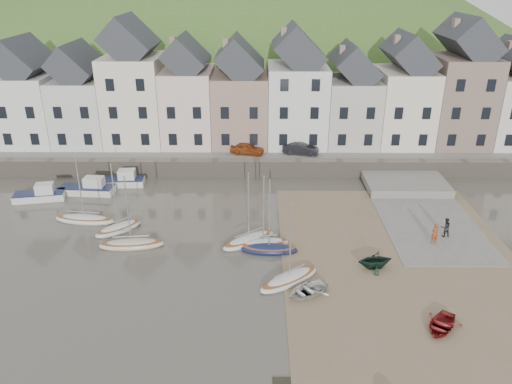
{
  "coord_description": "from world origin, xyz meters",
  "views": [
    {
      "loc": [
        0.25,
        -32.72,
        20.19
      ],
      "look_at": [
        0.0,
        6.0,
        3.0
      ],
      "focal_mm": 35.19,
      "sensor_mm": 36.0,
      "label": 1
    }
  ],
  "objects_px": {
    "rowboat_green": "(375,260)",
    "rowboat_red": "(441,325)",
    "sailboat_0": "(85,219)",
    "rowboat_white": "(307,290)",
    "person_dark": "(446,227)",
    "person_red": "(435,233)",
    "car_left": "(247,149)",
    "car_right": "(301,149)"
  },
  "relations": [
    {
      "from": "car_right",
      "to": "person_red",
      "type": "bearing_deg",
      "value": -138.13
    },
    {
      "from": "sailboat_0",
      "to": "rowboat_red",
      "type": "height_order",
      "value": "sailboat_0"
    },
    {
      "from": "rowboat_white",
      "to": "car_left",
      "type": "height_order",
      "value": "car_left"
    },
    {
      "from": "sailboat_0",
      "to": "person_dark",
      "type": "distance_m",
      "value": 30.63
    },
    {
      "from": "sailboat_0",
      "to": "rowboat_green",
      "type": "xyz_separation_m",
      "value": [
        23.78,
        -7.34,
        0.48
      ]
    },
    {
      "from": "person_red",
      "to": "rowboat_white",
      "type": "bearing_deg",
      "value": 15.6
    },
    {
      "from": "rowboat_green",
      "to": "person_dark",
      "type": "height_order",
      "value": "person_dark"
    },
    {
      "from": "sailboat_0",
      "to": "rowboat_green",
      "type": "height_order",
      "value": "sailboat_0"
    },
    {
      "from": "rowboat_white",
      "to": "person_dark",
      "type": "height_order",
      "value": "person_dark"
    },
    {
      "from": "person_red",
      "to": "sailboat_0",
      "type": "bearing_deg",
      "value": -24.6
    },
    {
      "from": "person_red",
      "to": "rowboat_green",
      "type": "bearing_deg",
      "value": 16.14
    },
    {
      "from": "person_dark",
      "to": "rowboat_white",
      "type": "bearing_deg",
      "value": 28.71
    },
    {
      "from": "rowboat_white",
      "to": "sailboat_0",
      "type": "bearing_deg",
      "value": -154.66
    },
    {
      "from": "person_red",
      "to": "car_right",
      "type": "bearing_deg",
      "value": -78.3
    },
    {
      "from": "rowboat_green",
      "to": "rowboat_red",
      "type": "distance_m",
      "value": 7.36
    },
    {
      "from": "rowboat_red",
      "to": "car_left",
      "type": "distance_m",
      "value": 30.23
    },
    {
      "from": "rowboat_green",
      "to": "rowboat_white",
      "type": "bearing_deg",
      "value": -68.02
    },
    {
      "from": "rowboat_white",
      "to": "rowboat_red",
      "type": "bearing_deg",
      "value": 31.34
    },
    {
      "from": "rowboat_white",
      "to": "person_dark",
      "type": "xyz_separation_m",
      "value": [
        12.01,
        8.08,
        0.56
      ]
    },
    {
      "from": "rowboat_green",
      "to": "rowboat_red",
      "type": "relative_size",
      "value": 0.88
    },
    {
      "from": "rowboat_white",
      "to": "car_left",
      "type": "bearing_deg",
      "value": 156.12
    },
    {
      "from": "person_dark",
      "to": "car_left",
      "type": "distance_m",
      "value": 22.99
    },
    {
      "from": "person_red",
      "to": "person_dark",
      "type": "xyz_separation_m",
      "value": [
        1.24,
        1.08,
        -0.04
      ]
    },
    {
      "from": "rowboat_green",
      "to": "person_dark",
      "type": "bearing_deg",
      "value": 114.59
    },
    {
      "from": "rowboat_red",
      "to": "person_dark",
      "type": "distance_m",
      "value": 12.32
    },
    {
      "from": "rowboat_white",
      "to": "car_right",
      "type": "relative_size",
      "value": 0.8
    },
    {
      "from": "sailboat_0",
      "to": "rowboat_red",
      "type": "relative_size",
      "value": 2.17
    },
    {
      "from": "rowboat_green",
      "to": "person_dark",
      "type": "distance_m",
      "value": 8.23
    },
    {
      "from": "car_left",
      "to": "car_right",
      "type": "height_order",
      "value": "car_right"
    },
    {
      "from": "rowboat_green",
      "to": "person_red",
      "type": "xyz_separation_m",
      "value": [
        5.49,
        3.64,
        0.25
      ]
    },
    {
      "from": "rowboat_white",
      "to": "rowboat_green",
      "type": "xyz_separation_m",
      "value": [
        5.28,
        3.35,
        0.35
      ]
    },
    {
      "from": "sailboat_0",
      "to": "car_right",
      "type": "distance_m",
      "value": 23.94
    },
    {
      "from": "rowboat_red",
      "to": "car_right",
      "type": "relative_size",
      "value": 0.75
    },
    {
      "from": "person_dark",
      "to": "car_right",
      "type": "xyz_separation_m",
      "value": [
        -10.68,
        15.89,
        1.3
      ]
    },
    {
      "from": "sailboat_0",
      "to": "rowboat_white",
      "type": "height_order",
      "value": "sailboat_0"
    },
    {
      "from": "rowboat_red",
      "to": "person_red",
      "type": "xyz_separation_m",
      "value": [
        2.88,
        10.52,
        0.62
      ]
    },
    {
      "from": "rowboat_green",
      "to": "car_left",
      "type": "height_order",
      "value": "car_left"
    },
    {
      "from": "sailboat_0",
      "to": "person_red",
      "type": "xyz_separation_m",
      "value": [
        29.27,
        -3.7,
        0.73
      ]
    },
    {
      "from": "car_right",
      "to": "sailboat_0",
      "type": "bearing_deg",
      "value": 136.57
    },
    {
      "from": "rowboat_red",
      "to": "person_red",
      "type": "height_order",
      "value": "person_red"
    },
    {
      "from": "person_red",
      "to": "person_dark",
      "type": "height_order",
      "value": "person_red"
    },
    {
      "from": "rowboat_green",
      "to": "car_right",
      "type": "distance_m",
      "value": 21.04
    }
  ]
}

